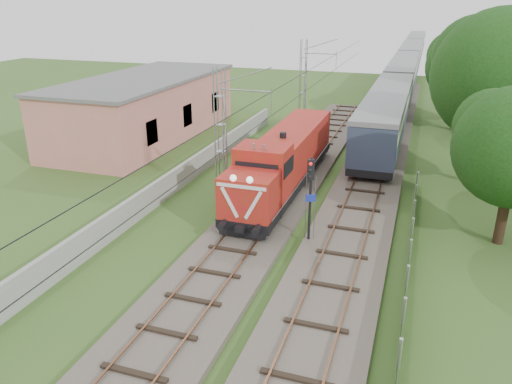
% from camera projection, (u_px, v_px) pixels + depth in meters
% --- Properties ---
extents(ground, '(140.00, 140.00, 0.00)m').
position_uv_depth(ground, '(176.00, 330.00, 18.57)').
color(ground, '#355620').
rests_on(ground, ground).
extents(track_main, '(4.20, 70.00, 0.45)m').
position_uv_depth(track_main, '(240.00, 243.00, 24.68)').
color(track_main, '#6B6054').
rests_on(track_main, ground).
extents(track_side, '(4.20, 80.00, 0.45)m').
position_uv_depth(track_side, '(372.00, 172.00, 34.67)').
color(track_side, '#6B6054').
rests_on(track_side, ground).
extents(catenary, '(3.31, 70.00, 8.00)m').
position_uv_depth(catenary, '(222.00, 137.00, 28.56)').
color(catenary, gray).
rests_on(catenary, ground).
extents(boundary_wall, '(0.25, 40.00, 1.50)m').
position_uv_depth(boundary_wall, '(170.00, 184.00, 30.81)').
color(boundary_wall, '#9E9E99').
rests_on(boundary_wall, ground).
extents(station_building, '(8.40, 20.40, 5.22)m').
position_uv_depth(station_building, '(146.00, 107.00, 43.23)').
color(station_building, '#D37A71').
rests_on(station_building, ground).
extents(fence, '(0.12, 32.00, 1.20)m').
position_uv_depth(fence, '(404.00, 311.00, 18.63)').
color(fence, black).
rests_on(fence, ground).
extents(locomotive, '(2.80, 15.97, 4.06)m').
position_uv_depth(locomotive, '(284.00, 159.00, 31.05)').
color(locomotive, black).
rests_on(locomotive, ground).
extents(coach_rake, '(3.15, 93.98, 3.64)m').
position_uv_depth(coach_rake, '(408.00, 63.00, 72.84)').
color(coach_rake, black).
rests_on(coach_rake, ground).
extents(signal_post, '(0.48, 0.39, 4.54)m').
position_uv_depth(signal_post, '(310.00, 187.00, 23.78)').
color(signal_post, black).
rests_on(signal_post, ground).
extents(tree_b, '(8.60, 8.19, 11.15)m').
position_uv_depth(tree_b, '(502.00, 78.00, 30.13)').
color(tree_b, '#372016').
rests_on(tree_b, ground).
extents(tree_c, '(7.11, 6.77, 9.21)m').
position_uv_depth(tree_c, '(466.00, 67.00, 44.16)').
color(tree_c, '#372016').
rests_on(tree_c, ground).
extents(tree_d, '(7.40, 7.05, 9.59)m').
position_uv_depth(tree_d, '(479.00, 61.00, 46.37)').
color(tree_d, '#372016').
rests_on(tree_d, ground).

